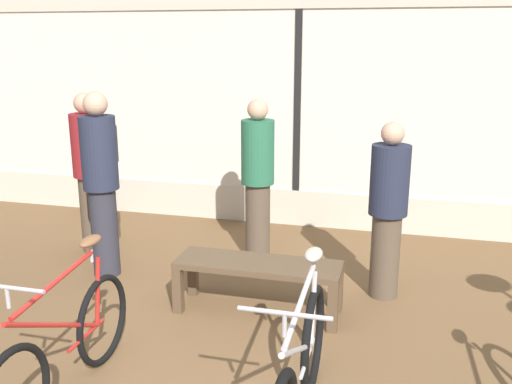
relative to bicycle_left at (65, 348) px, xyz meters
name	(u,v)px	position (x,y,z in m)	size (l,w,h in m)	color
shop_back_wall	(298,93)	(0.76, 3.92, 1.27)	(12.00, 0.08, 3.20)	beige
bicycle_left	(65,348)	(0.00, 0.00, 0.00)	(0.46, 1.65, 1.01)	black
bicycle_right	(300,377)	(1.51, 0.04, 0.02)	(0.46, 1.74, 1.04)	black
display_bench	(258,271)	(0.89, 1.51, 0.00)	(1.40, 0.44, 0.46)	brown
customer_near_rack	(388,208)	(1.92, 2.11, 0.46)	(0.45, 0.45, 1.60)	brown
customer_by_window	(101,178)	(-0.77, 1.93, 0.61)	(0.42, 0.54, 1.81)	#2D2D38
customer_mid_floor	(89,170)	(-1.23, 2.48, 0.54)	(0.34, 0.34, 1.73)	brown
customer_near_bench	(258,177)	(0.58, 2.70, 0.52)	(0.48, 0.48, 1.70)	brown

